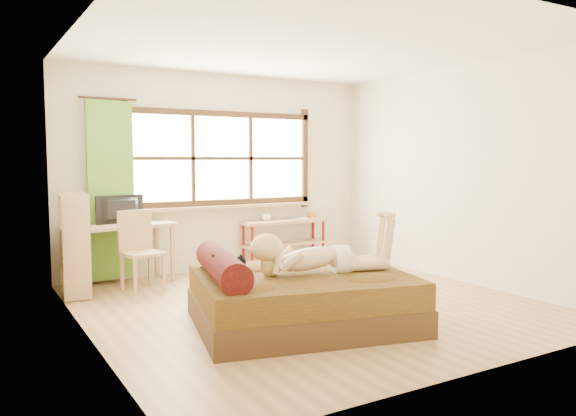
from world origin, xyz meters
TOP-DOWN VIEW (x-y plane):
  - floor at (0.00, 0.00)m, footprint 4.50×4.50m
  - ceiling at (0.00, 0.00)m, footprint 4.50×4.50m
  - wall_back at (0.00, 2.25)m, footprint 4.50×0.00m
  - wall_front at (0.00, -2.25)m, footprint 4.50×0.00m
  - wall_left at (-2.25, 0.00)m, footprint 0.00×4.50m
  - wall_right at (2.25, 0.00)m, footprint 0.00×4.50m
  - window at (0.00, 2.22)m, footprint 2.80×0.16m
  - curtain at (-1.55, 2.13)m, footprint 0.55×0.10m
  - bed at (-0.50, -0.58)m, footprint 2.23×1.95m
  - woman at (-0.30, -0.64)m, footprint 1.41×0.68m
  - kitten at (-1.17, -0.49)m, footprint 0.31×0.18m
  - desk at (-1.45, 1.95)m, footprint 1.27×0.74m
  - monitor at (-1.45, 2.00)m, footprint 0.61×0.18m
  - chair at (-1.36, 1.58)m, footprint 0.48×0.48m
  - pipe_shelf at (0.91, 2.07)m, footprint 1.32×0.36m
  - cup at (0.60, 2.07)m, footprint 0.13×0.13m
  - book at (1.10, 2.07)m, footprint 0.17×0.23m
  - bookshelf at (-2.08, 1.60)m, footprint 0.33×0.53m

SIDE VIEW (x-z plane):
  - floor at x=0.00m, z-range 0.00..0.00m
  - bed at x=-0.50m, z-range -0.11..0.63m
  - pipe_shelf at x=0.91m, z-range 0.11..0.86m
  - chair at x=-1.36m, z-range 0.05..0.99m
  - bookshelf at x=-2.08m, z-range 0.01..1.17m
  - kitten at x=-1.17m, z-range 0.48..0.72m
  - desk at x=-1.45m, z-range 0.27..1.02m
  - book at x=1.10m, z-range 0.66..0.68m
  - cup at x=0.60m, z-range 0.66..0.76m
  - woman at x=-0.30m, z-range 0.48..1.06m
  - monitor at x=-1.45m, z-range 0.75..1.10m
  - curtain at x=-1.55m, z-range 0.05..2.25m
  - wall_back at x=0.00m, z-range -0.90..3.60m
  - wall_front at x=0.00m, z-range -0.90..3.60m
  - wall_left at x=-2.25m, z-range -0.90..3.60m
  - wall_right at x=2.25m, z-range -0.90..3.60m
  - window at x=0.00m, z-range 0.78..2.24m
  - ceiling at x=0.00m, z-range 2.70..2.70m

